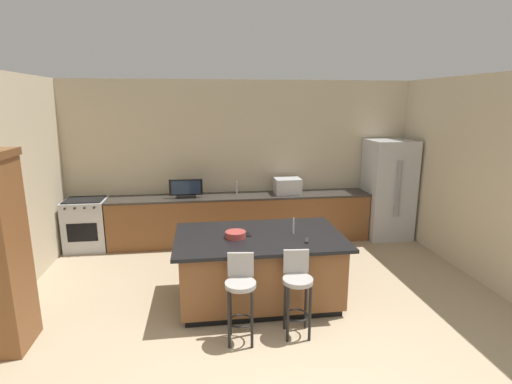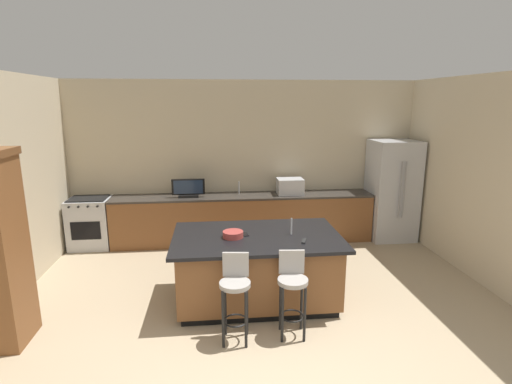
{
  "view_description": "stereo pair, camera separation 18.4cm",
  "coord_description": "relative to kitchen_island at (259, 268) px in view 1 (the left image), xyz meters",
  "views": [
    {
      "loc": [
        -0.76,
        -3.05,
        2.62
      ],
      "look_at": [
        0.04,
        2.72,
        1.27
      ],
      "focal_mm": 27.7,
      "sensor_mm": 36.0,
      "label": 1
    },
    {
      "loc": [
        -0.57,
        -3.07,
        2.62
      ],
      "look_at": [
        0.04,
        2.72,
        1.27
      ],
      "focal_mm": 27.7,
      "sensor_mm": 36.0,
      "label": 2
    }
  ],
  "objects": [
    {
      "name": "cell_phone",
      "position": [
        -0.15,
        0.05,
        0.45
      ],
      "size": [
        0.09,
        0.16,
        0.01
      ],
      "primitive_type": "cube",
      "rotation": [
        0.0,
        0.0,
        0.17
      ],
      "color": "black",
      "rests_on": "kitchen_island"
    },
    {
      "name": "wall_right",
      "position": [
        3.36,
        0.46,
        1.03
      ],
      "size": [
        0.12,
        4.83,
        2.99
      ],
      "primitive_type": "cube",
      "color": "beige",
      "rests_on": "ground_plane"
    },
    {
      "name": "bar_stool_right",
      "position": [
        0.31,
        -0.83,
        0.12
      ],
      "size": [
        0.34,
        0.35,
        0.97
      ],
      "rotation": [
        0.0,
        0.0,
        -0.08
      ],
      "color": "gray",
      "rests_on": "ground_plane"
    },
    {
      "name": "sink_faucet_island",
      "position": [
        0.45,
        0.0,
        0.56
      ],
      "size": [
        0.02,
        0.02,
        0.22
      ],
      "primitive_type": "cylinder",
      "color": "#B2B2B7",
      "rests_on": "kitchen_island"
    },
    {
      "name": "tv_remote",
      "position": [
        0.56,
        -0.29,
        0.46
      ],
      "size": [
        0.1,
        0.18,
        0.02
      ],
      "primitive_type": "cube",
      "rotation": [
        0.0,
        0.0,
        -0.33
      ],
      "color": "black",
      "rests_on": "kitchen_island"
    },
    {
      "name": "wall_left",
      "position": [
        -3.25,
        0.46,
        1.03
      ],
      "size": [
        0.12,
        4.83,
        2.99
      ],
      "primitive_type": "cube",
      "color": "beige",
      "rests_on": "ground_plane"
    },
    {
      "name": "refrigerator",
      "position": [
        2.84,
        2.22,
        0.48
      ],
      "size": [
        0.83,
        0.8,
        1.9
      ],
      "color": "#B7BABF",
      "rests_on": "ground_plane"
    },
    {
      "name": "microwave",
      "position": [
        0.87,
        2.29,
        0.58
      ],
      "size": [
        0.48,
        0.36,
        0.29
      ],
      "primitive_type": "cube",
      "color": "#B7BABF",
      "rests_on": "counter_back"
    },
    {
      "name": "range_oven",
      "position": [
        -2.79,
        2.29,
        -0.01
      ],
      "size": [
        0.72,
        0.63,
        0.92
      ],
      "color": "#B7BABF",
      "rests_on": "ground_plane"
    },
    {
      "name": "sink_faucet_back",
      "position": [
        -0.08,
        2.39,
        0.56
      ],
      "size": [
        0.02,
        0.02,
        0.24
      ],
      "primitive_type": "cylinder",
      "color": "#B2B2B7",
      "rests_on": "counter_back"
    },
    {
      "name": "tv_monitor",
      "position": [
        -1.01,
        2.24,
        0.59
      ],
      "size": [
        0.59,
        0.16,
        0.34
      ],
      "color": "black",
      "rests_on": "counter_back"
    },
    {
      "name": "counter_back",
      "position": [
        -0.0,
        2.29,
        -0.01
      ],
      "size": [
        4.83,
        0.62,
        0.9
      ],
      "color": "brown",
      "rests_on": "ground_plane"
    },
    {
      "name": "kitchen_island",
      "position": [
        0.0,
        0.0,
        0.0
      ],
      "size": [
        2.17,
        1.35,
        0.91
      ],
      "color": "black",
      "rests_on": "ground_plane"
    },
    {
      "name": "wall_back",
      "position": [
        0.05,
        2.67,
        1.03
      ],
      "size": [
        7.01,
        0.12,
        2.99
      ],
      "primitive_type": "cube",
      "color": "beige",
      "rests_on": "ground_plane"
    },
    {
      "name": "fruit_bowl",
      "position": [
        -0.31,
        -0.04,
        0.49
      ],
      "size": [
        0.26,
        0.26,
        0.08
      ],
      "primitive_type": "cylinder",
      "color": "#993833",
      "rests_on": "kitchen_island"
    },
    {
      "name": "bar_stool_left",
      "position": [
        -0.33,
        -0.86,
        0.13
      ],
      "size": [
        0.34,
        0.35,
        0.99
      ],
      "rotation": [
        0.0,
        0.0,
        -0.12
      ],
      "color": "gray",
      "rests_on": "ground_plane"
    }
  ]
}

